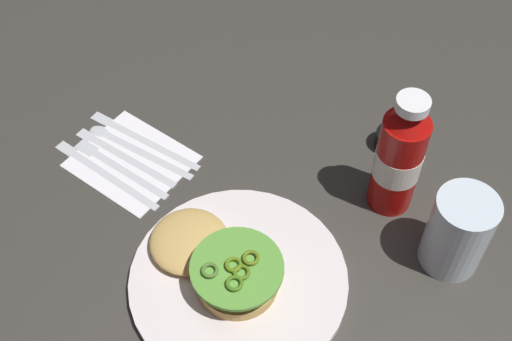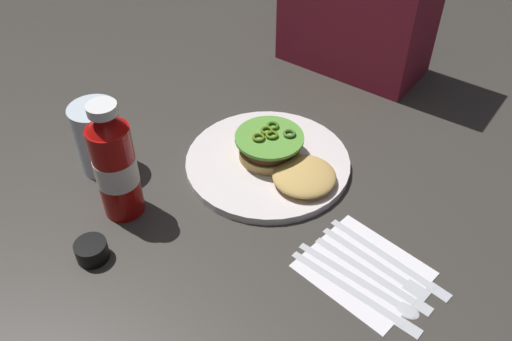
{
  "view_description": "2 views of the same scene",
  "coord_description": "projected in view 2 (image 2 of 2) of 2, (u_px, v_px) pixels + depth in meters",
  "views": [
    {
      "loc": [
        -0.22,
        0.5,
        0.81
      ],
      "look_at": [
        0.06,
        -0.03,
        0.07
      ],
      "focal_mm": 46.7,
      "sensor_mm": 36.0,
      "label": 1
    },
    {
      "loc": [
        0.44,
        -0.49,
        0.65
      ],
      "look_at": [
        0.05,
        0.03,
        0.07
      ],
      "focal_mm": 37.24,
      "sensor_mm": 36.0,
      "label": 2
    }
  ],
  "objects": [
    {
      "name": "napkin",
      "position": [
        364.0,
        269.0,
        0.8
      ],
      "size": [
        0.19,
        0.17,
        0.0
      ],
      "primitive_type": "cube",
      "rotation": [
        0.0,
        0.0,
        -0.13
      ],
      "color": "white",
      "rests_on": "ground_plane"
    },
    {
      "name": "burger_sandwich",
      "position": [
        282.0,
        157.0,
        0.94
      ],
      "size": [
        0.21,
        0.14,
        0.05
      ],
      "color": "tan",
      "rests_on": "dinner_plate"
    },
    {
      "name": "butter_knife",
      "position": [
        362.0,
        296.0,
        0.76
      ],
      "size": [
        0.22,
        0.03,
        0.0
      ],
      "color": "silver",
      "rests_on": "napkin"
    },
    {
      "name": "dinner_plate",
      "position": [
        268.0,
        162.0,
        0.97
      ],
      "size": [
        0.3,
        0.3,
        0.01
      ],
      "primitive_type": "cylinder",
      "color": "silver",
      "rests_on": "ground_plane"
    },
    {
      "name": "table_knife",
      "position": [
        396.0,
        261.0,
        0.81
      ],
      "size": [
        0.21,
        0.04,
        0.0
      ],
      "color": "silver",
      "rests_on": "napkin"
    },
    {
      "name": "steak_knife",
      "position": [
        379.0,
        278.0,
        0.78
      ],
      "size": [
        0.2,
        0.03,
        0.0
      ],
      "color": "silver",
      "rests_on": "napkin"
    },
    {
      "name": "condiment_cup",
      "position": [
        92.0,
        251.0,
        0.81
      ],
      "size": [
        0.05,
        0.05,
        0.03
      ],
      "primitive_type": "cylinder",
      "color": "black",
      "rests_on": "ground_plane"
    },
    {
      "name": "ketchup_bottle",
      "position": [
        115.0,
        165.0,
        0.83
      ],
      "size": [
        0.07,
        0.07,
        0.21
      ],
      "color": "#A90D0A",
      "rests_on": "ground_plane"
    },
    {
      "name": "water_glass",
      "position": [
        99.0,
        138.0,
        0.93
      ],
      "size": [
        0.08,
        0.08,
        0.13
      ],
      "primitive_type": "cylinder",
      "color": "silver",
      "rests_on": "ground_plane"
    },
    {
      "name": "spoon_utensil",
      "position": [
        373.0,
        288.0,
        0.77
      ],
      "size": [
        0.2,
        0.03,
        0.0
      ],
      "color": "silver",
      "rests_on": "napkin"
    },
    {
      "name": "fork_utensil",
      "position": [
        383.0,
        267.0,
        0.8
      ],
      "size": [
        0.19,
        0.04,
        0.0
      ],
      "color": "silver",
      "rests_on": "napkin"
    },
    {
      "name": "ground_plane",
      "position": [
        222.0,
        197.0,
        0.92
      ],
      "size": [
        3.0,
        3.0,
        0.0
      ],
      "primitive_type": "plane",
      "color": "#37342E"
    }
  ]
}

